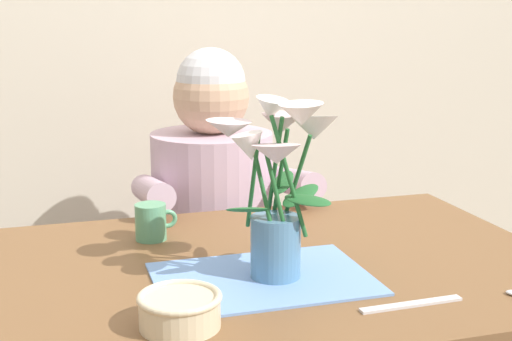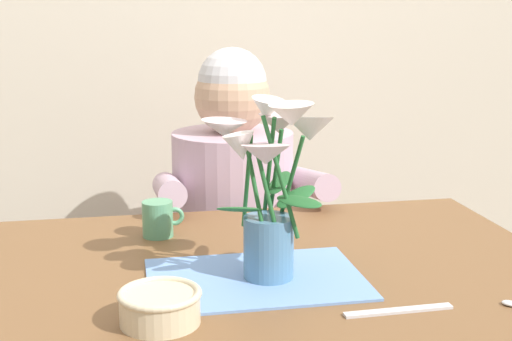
% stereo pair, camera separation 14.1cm
% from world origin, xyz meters
% --- Properties ---
extents(wood_panel_backdrop, '(4.00, 0.10, 2.50)m').
position_xyz_m(wood_panel_backdrop, '(0.00, 1.05, 1.25)').
color(wood_panel_backdrop, beige).
rests_on(wood_panel_backdrop, ground_plane).
extents(dining_table, '(1.20, 0.80, 0.74)m').
position_xyz_m(dining_table, '(0.00, 0.00, 0.64)').
color(dining_table, brown).
rests_on(dining_table, ground_plane).
extents(seated_person, '(0.45, 0.47, 1.14)m').
position_xyz_m(seated_person, '(0.04, 0.62, 0.56)').
color(seated_person, '#4C4C56').
rests_on(seated_person, ground_plane).
extents(striped_placemat, '(0.40, 0.28, 0.00)m').
position_xyz_m(striped_placemat, '(-0.02, -0.08, 0.74)').
color(striped_placemat, '#6B93D1').
rests_on(striped_placemat, dining_table).
extents(flower_vase, '(0.27, 0.22, 0.34)m').
position_xyz_m(flower_vase, '(0.01, -0.07, 0.93)').
color(flower_vase, teal).
rests_on(flower_vase, dining_table).
extents(ceramic_bowl, '(0.14, 0.14, 0.06)m').
position_xyz_m(ceramic_bowl, '(-0.21, -0.23, 0.77)').
color(ceramic_bowl, beige).
rests_on(ceramic_bowl, dining_table).
extents(dinner_knife, '(0.19, 0.02, 0.00)m').
position_xyz_m(dinner_knife, '(0.18, -0.27, 0.74)').
color(dinner_knife, silver).
rests_on(dinner_knife, dining_table).
extents(tea_cup, '(0.09, 0.07, 0.08)m').
position_xyz_m(tea_cup, '(-0.19, 0.22, 0.78)').
color(tea_cup, '#569970').
rests_on(tea_cup, dining_table).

